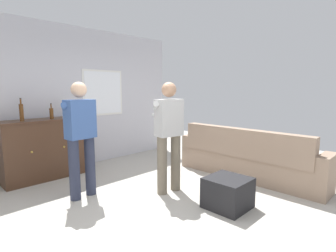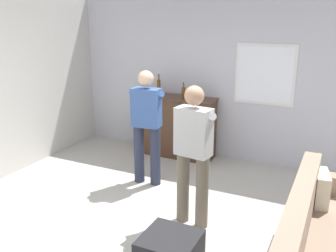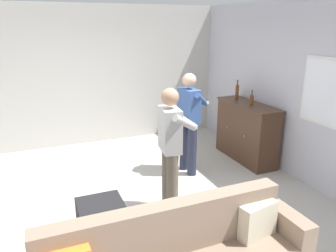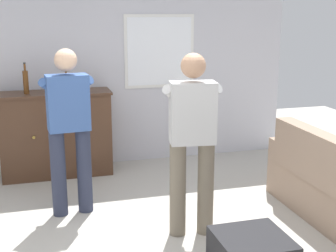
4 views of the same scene
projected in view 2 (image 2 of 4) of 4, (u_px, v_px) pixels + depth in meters
The scene contains 7 objects.
ground at pixel (142, 225), 4.47m from camera, with size 10.40×10.40×0.00m, color #B2ADA3.
wall_back_with_window at pixel (219, 77), 6.35m from camera, with size 5.20×0.15×2.80m.
sideboard_cabinet at pixel (176, 126), 6.56m from camera, with size 1.38×0.49×1.06m.
bottle_wine_green at pixel (159, 87), 6.46m from camera, with size 0.06×0.06×0.37m.
bottle_liquor_amber at pixel (183, 93), 6.26m from camera, with size 0.07×0.07×0.27m.
person_standing_left at pixel (147, 122), 5.35m from camera, with size 0.56×0.49×1.68m.
person_standing_right at pixel (194, 150), 4.27m from camera, with size 0.55×0.50×1.68m.
Camera 2 is at (1.99, -3.42, 2.42)m, focal length 40.00 mm.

